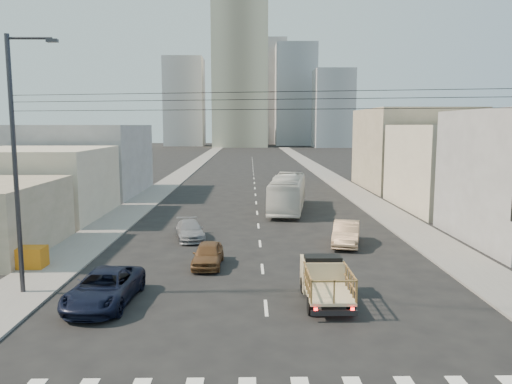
{
  "coord_description": "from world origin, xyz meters",
  "views": [
    {
      "loc": [
        -0.73,
        -19.01,
        7.95
      ],
      "look_at": [
        -0.27,
        14.26,
        3.5
      ],
      "focal_mm": 35.0,
      "sensor_mm": 36.0,
      "label": 1
    }
  ],
  "objects_px": {
    "flatbed_pickup": "(325,278)",
    "crate_stack": "(29,257)",
    "sedan_tan": "(346,233)",
    "sedan_grey": "(190,230)",
    "sedan_brown": "(208,254)",
    "city_bus": "(288,193)",
    "navy_pickup": "(104,288)",
    "streetlamp_left": "(17,159)"
  },
  "relations": [
    {
      "from": "sedan_brown",
      "to": "sedan_grey",
      "type": "bearing_deg",
      "value": 106.81
    },
    {
      "from": "streetlamp_left",
      "to": "sedan_grey",
      "type": "bearing_deg",
      "value": 60.4
    },
    {
      "from": "navy_pickup",
      "to": "city_bus",
      "type": "xyz_separation_m",
      "value": [
        10.1,
        24.76,
        0.9
      ]
    },
    {
      "from": "city_bus",
      "to": "flatbed_pickup",
      "type": "bearing_deg",
      "value": -82.08
    },
    {
      "from": "city_bus",
      "to": "sedan_tan",
      "type": "bearing_deg",
      "value": -69.89
    },
    {
      "from": "navy_pickup",
      "to": "crate_stack",
      "type": "distance_m",
      "value": 8.03
    },
    {
      "from": "sedan_brown",
      "to": "streetlamp_left",
      "type": "bearing_deg",
      "value": -149.07
    },
    {
      "from": "navy_pickup",
      "to": "crate_stack",
      "type": "height_order",
      "value": "navy_pickup"
    },
    {
      "from": "city_bus",
      "to": "sedan_grey",
      "type": "relative_size",
      "value": 2.7
    },
    {
      "from": "navy_pickup",
      "to": "streetlamp_left",
      "type": "relative_size",
      "value": 0.45
    },
    {
      "from": "navy_pickup",
      "to": "sedan_grey",
      "type": "xyz_separation_m",
      "value": [
        2.31,
        12.85,
        -0.11
      ]
    },
    {
      "from": "flatbed_pickup",
      "to": "crate_stack",
      "type": "xyz_separation_m",
      "value": [
        -15.71,
        5.34,
        -0.4
      ]
    },
    {
      "from": "sedan_brown",
      "to": "sedan_tan",
      "type": "relative_size",
      "value": 0.83
    },
    {
      "from": "sedan_tan",
      "to": "streetlamp_left",
      "type": "bearing_deg",
      "value": -137.49
    },
    {
      "from": "navy_pickup",
      "to": "city_bus",
      "type": "height_order",
      "value": "city_bus"
    },
    {
      "from": "flatbed_pickup",
      "to": "navy_pickup",
      "type": "xyz_separation_m",
      "value": [
        -9.93,
        -0.22,
        -0.34
      ]
    },
    {
      "from": "sedan_brown",
      "to": "crate_stack",
      "type": "bearing_deg",
      "value": -175.3
    },
    {
      "from": "flatbed_pickup",
      "to": "crate_stack",
      "type": "distance_m",
      "value": 16.6
    },
    {
      "from": "sedan_brown",
      "to": "streetlamp_left",
      "type": "distance_m",
      "value": 11.13
    },
    {
      "from": "crate_stack",
      "to": "navy_pickup",
      "type": "bearing_deg",
      "value": -43.89
    },
    {
      "from": "sedan_tan",
      "to": "sedan_grey",
      "type": "height_order",
      "value": "sedan_tan"
    },
    {
      "from": "flatbed_pickup",
      "to": "sedan_brown",
      "type": "bearing_deg",
      "value": 134.71
    },
    {
      "from": "navy_pickup",
      "to": "sedan_grey",
      "type": "height_order",
      "value": "navy_pickup"
    },
    {
      "from": "crate_stack",
      "to": "streetlamp_left",
      "type": "bearing_deg",
      "value": -68.75
    },
    {
      "from": "flatbed_pickup",
      "to": "crate_stack",
      "type": "height_order",
      "value": "flatbed_pickup"
    },
    {
      "from": "sedan_tan",
      "to": "crate_stack",
      "type": "distance_m",
      "value": 19.53
    },
    {
      "from": "city_bus",
      "to": "navy_pickup",
      "type": "bearing_deg",
      "value": -103.86
    },
    {
      "from": "flatbed_pickup",
      "to": "streetlamp_left",
      "type": "xyz_separation_m",
      "value": [
        -14.11,
        1.21,
        5.34
      ]
    },
    {
      "from": "sedan_tan",
      "to": "city_bus",
      "type": "bearing_deg",
      "value": 115.17
    },
    {
      "from": "navy_pickup",
      "to": "crate_stack",
      "type": "relative_size",
      "value": 3.02
    },
    {
      "from": "sedan_tan",
      "to": "sedan_grey",
      "type": "relative_size",
      "value": 1.08
    },
    {
      "from": "city_bus",
      "to": "sedan_grey",
      "type": "bearing_deg",
      "value": -114.88
    },
    {
      "from": "sedan_grey",
      "to": "flatbed_pickup",
      "type": "bearing_deg",
      "value": -71.39
    },
    {
      "from": "city_bus",
      "to": "sedan_brown",
      "type": "height_order",
      "value": "city_bus"
    },
    {
      "from": "sedan_tan",
      "to": "streetlamp_left",
      "type": "distance_m",
      "value": 20.43
    },
    {
      "from": "sedan_brown",
      "to": "crate_stack",
      "type": "relative_size",
      "value": 2.2
    },
    {
      "from": "flatbed_pickup",
      "to": "crate_stack",
      "type": "relative_size",
      "value": 2.45
    },
    {
      "from": "sedan_tan",
      "to": "sedan_grey",
      "type": "xyz_separation_m",
      "value": [
        -10.67,
        1.86,
        -0.15
      ]
    },
    {
      "from": "flatbed_pickup",
      "to": "streetlamp_left",
      "type": "height_order",
      "value": "streetlamp_left"
    },
    {
      "from": "city_bus",
      "to": "streetlamp_left",
      "type": "distance_m",
      "value": 27.77
    },
    {
      "from": "sedan_brown",
      "to": "streetlamp_left",
      "type": "relative_size",
      "value": 0.33
    },
    {
      "from": "sedan_brown",
      "to": "sedan_grey",
      "type": "distance_m",
      "value": 7.02
    }
  ]
}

